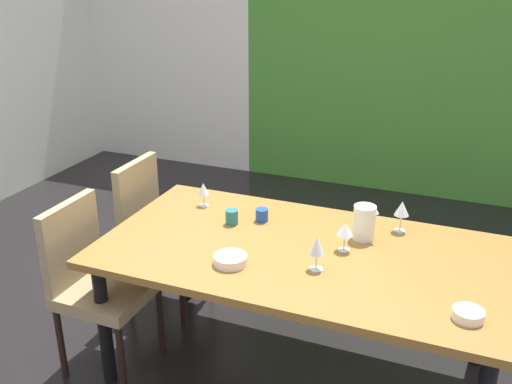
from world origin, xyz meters
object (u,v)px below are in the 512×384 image
object	(u,v)px
wine_glass_near_window	(402,209)
wine_glass_west	(345,230)
wine_glass_near_shelf	(203,190)
cup_south	(232,217)
pitcher_front	(364,222)
serving_bowl_north	(468,315)
chair_left_far	(156,227)
wine_glass_east	(317,246)
serving_bowl_rear	(230,260)
dining_table	(301,262)
cup_center	(262,215)
chair_left_near	(94,277)

from	to	relation	value
wine_glass_near_window	wine_glass_west	bearing A→B (deg)	-124.81
wine_glass_near_shelf	cup_south	size ratio (longest dim) A/B	1.75
wine_glass_near_window	pitcher_front	distance (m)	0.23
serving_bowl_north	pitcher_front	bearing A→B (deg)	134.35
wine_glass_west	pitcher_front	bearing A→B (deg)	69.70
chair_left_far	wine_glass_near_window	world-z (taller)	chair_left_far
wine_glass_near_shelf	wine_glass_east	size ratio (longest dim) A/B	0.83
serving_bowl_rear	wine_glass_east	bearing A→B (deg)	14.89
wine_glass_east	serving_bowl_north	xyz separation A→B (m)	(0.68, -0.16, -0.10)
wine_glass_near_shelf	serving_bowl_north	distance (m)	1.62
wine_glass_near_shelf	wine_glass_near_window	size ratio (longest dim) A/B	0.83
wine_glass_east	cup_south	distance (m)	0.65
wine_glass_east	dining_table	bearing A→B (deg)	127.11
chair_left_far	cup_center	bearing A→B (deg)	83.76
chair_left_near	cup_center	distance (m)	0.96
wine_glass_near_window	cup_center	world-z (taller)	wine_glass_near_window
cup_south	pitcher_front	bearing A→B (deg)	7.45
cup_center	serving_bowl_north	bearing A→B (deg)	-26.74
serving_bowl_north	pitcher_front	distance (m)	0.78
wine_glass_near_window	serving_bowl_rear	bearing A→B (deg)	-136.41
serving_bowl_rear	pitcher_front	size ratio (longest dim) A/B	0.88
chair_left_far	chair_left_near	xyz separation A→B (m)	(0.00, -0.63, -0.01)
wine_glass_west	serving_bowl_rear	world-z (taller)	wine_glass_west
wine_glass_near_shelf	cup_center	xyz separation A→B (m)	(0.39, -0.07, -0.06)
wine_glass_near_shelf	wine_glass_near_window	bearing A→B (deg)	4.34
serving_bowl_north	wine_glass_near_shelf	bearing A→B (deg)	157.33
wine_glass_near_shelf	wine_glass_near_window	distance (m)	1.12
serving_bowl_rear	wine_glass_near_shelf	bearing A→B (deg)	126.72
wine_glass_near_shelf	cup_center	size ratio (longest dim) A/B	2.01
dining_table	wine_glass_near_shelf	distance (m)	0.78
dining_table	wine_glass_west	world-z (taller)	wine_glass_west
cup_center	cup_south	xyz separation A→B (m)	(-0.14, -0.10, 0.01)
serving_bowl_north	wine_glass_west	bearing A→B (deg)	147.24
wine_glass_east	cup_center	distance (m)	0.59
dining_table	cup_center	size ratio (longest dim) A/B	28.50
wine_glass_east	chair_left_far	bearing A→B (deg)	157.52
wine_glass_near_shelf	cup_south	distance (m)	0.31
wine_glass_near_window	serving_bowl_rear	world-z (taller)	wine_glass_near_window
chair_left_far	pitcher_front	xyz separation A→B (m)	(1.30, -0.08, 0.30)
serving_bowl_rear	cup_center	bearing A→B (deg)	94.17
pitcher_front	chair_left_near	bearing A→B (deg)	-157.09
serving_bowl_rear	serving_bowl_north	xyz separation A→B (m)	(1.07, -0.05, -0.00)
chair_left_far	serving_bowl_rear	world-z (taller)	chair_left_far
chair_left_near	wine_glass_east	world-z (taller)	chair_left_near
wine_glass_west	cup_south	distance (m)	0.65
wine_glass_east	pitcher_front	xyz separation A→B (m)	(0.14, 0.40, -0.03)
dining_table	serving_bowl_north	xyz separation A→B (m)	(0.80, -0.32, 0.09)
chair_left_near	wine_glass_near_window	bearing A→B (deg)	115.77
serving_bowl_rear	chair_left_near	bearing A→B (deg)	-176.40
wine_glass_near_shelf	serving_bowl_rear	world-z (taller)	wine_glass_near_shelf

